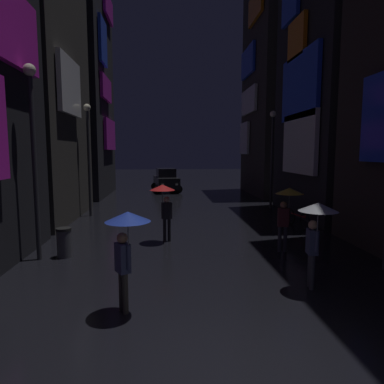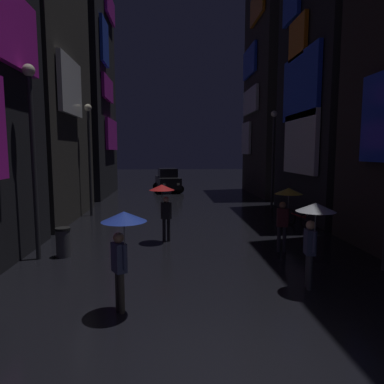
% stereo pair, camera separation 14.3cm
% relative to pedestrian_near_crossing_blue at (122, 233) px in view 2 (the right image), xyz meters
% --- Properties ---
extents(ground_plane, '(120.00, 120.00, 0.00)m').
position_rel_pedestrian_near_crossing_blue_xyz_m(ground_plane, '(1.90, -2.13, -1.67)').
color(ground_plane, black).
extents(building_left_mid, '(4.25, 7.09, 20.04)m').
position_rel_pedestrian_near_crossing_blue_xyz_m(building_left_mid, '(-5.58, 10.41, 8.36)').
color(building_left_mid, '#33302D').
rests_on(building_left_mid, ground).
extents(building_left_far, '(4.25, 7.53, 17.96)m').
position_rel_pedestrian_near_crossing_blue_xyz_m(building_left_far, '(-5.58, 19.63, 7.31)').
color(building_left_far, black).
rests_on(building_left_far, ground).
extents(building_right_mid, '(4.25, 7.02, 13.87)m').
position_rel_pedestrian_near_crossing_blue_xyz_m(building_right_mid, '(9.37, 10.37, 5.26)').
color(building_right_mid, '#232328').
rests_on(building_right_mid, ground).
extents(building_right_far, '(4.25, 7.34, 17.07)m').
position_rel_pedestrian_near_crossing_blue_xyz_m(building_right_far, '(9.38, 19.54, 6.87)').
color(building_right_far, '#33302D').
rests_on(building_right_far, ground).
extents(pedestrian_near_crossing_blue, '(0.90, 0.90, 2.12)m').
position_rel_pedestrian_near_crossing_blue_xyz_m(pedestrian_near_crossing_blue, '(0.00, 0.00, 0.00)').
color(pedestrian_near_crossing_blue, '#38332D').
rests_on(pedestrian_near_crossing_blue, ground).
extents(pedestrian_foreground_right_red, '(0.90, 0.90, 2.12)m').
position_rel_pedestrian_near_crossing_blue_xyz_m(pedestrian_foreground_right_red, '(0.71, 5.51, 0.00)').
color(pedestrian_foreground_right_red, black).
rests_on(pedestrian_foreground_right_red, ground).
extents(pedestrian_far_right_yellow, '(0.90, 0.90, 2.12)m').
position_rel_pedestrian_near_crossing_blue_xyz_m(pedestrian_far_right_yellow, '(4.74, 4.04, 0.00)').
color(pedestrian_far_right_yellow, '#2D2D38').
rests_on(pedestrian_far_right_yellow, ground).
extents(pedestrian_midstreet_centre_clear, '(0.90, 0.90, 2.12)m').
position_rel_pedestrian_near_crossing_blue_xyz_m(pedestrian_midstreet_centre_clear, '(4.29, 0.88, 0.00)').
color(pedestrian_midstreet_centre_clear, '#2D2D38').
rests_on(pedestrian_midstreet_centre_clear, ground).
extents(bicycle_parked_at_storefront, '(0.43, 1.79, 0.96)m').
position_rel_pedestrian_near_crossing_blue_xyz_m(bicycle_parked_at_storefront, '(6.50, 7.54, -1.28)').
color(bicycle_parked_at_storefront, black).
rests_on(bicycle_parked_at_storefront, ground).
extents(car_distant, '(2.62, 4.31, 1.92)m').
position_rel_pedestrian_near_crossing_blue_xyz_m(car_distant, '(0.79, 21.59, -0.74)').
color(car_distant, black).
rests_on(car_distant, ground).
extents(streetlamp_left_far, '(0.36, 0.36, 5.65)m').
position_rel_pedestrian_near_crossing_blue_xyz_m(streetlamp_left_far, '(-3.10, 10.99, 1.85)').
color(streetlamp_left_far, '#2D2D33').
rests_on(streetlamp_left_far, ground).
extents(streetlamp_right_far, '(0.36, 0.36, 5.60)m').
position_rel_pedestrian_near_crossing_blue_xyz_m(streetlamp_right_far, '(6.90, 12.69, 1.83)').
color(streetlamp_right_far, '#2D2D33').
rests_on(streetlamp_right_far, ground).
extents(streetlamp_left_near, '(0.36, 0.36, 5.81)m').
position_rel_pedestrian_near_crossing_blue_xyz_m(streetlamp_left_near, '(-3.10, 3.77, 1.94)').
color(streetlamp_left_near, '#2D2D33').
rests_on(streetlamp_left_near, ground).
extents(trash_bin, '(0.46, 0.46, 0.93)m').
position_rel_pedestrian_near_crossing_blue_xyz_m(trash_bin, '(-2.40, 3.96, -1.20)').
color(trash_bin, '#3F3F47').
rests_on(trash_bin, ground).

